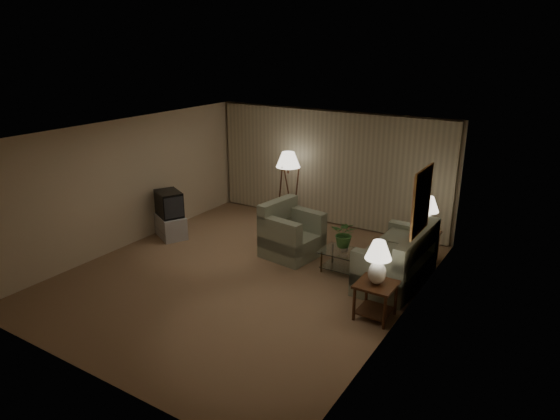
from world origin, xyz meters
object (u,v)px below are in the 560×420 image
(sofa, at_px, (396,261))
(crt_tv, at_px, (169,204))
(floor_lamp, at_px, (288,187))
(vase, at_px, (344,247))
(side_table_far, at_px, (425,241))
(coffee_table, at_px, (351,260))
(table_lamp_near, at_px, (378,259))
(table_lamp_far, at_px, (428,211))
(side_table_near, at_px, (376,294))
(ottoman, at_px, (280,216))
(tv_cabinet, at_px, (171,226))
(armchair, at_px, (292,235))

(sofa, height_order, crt_tv, crt_tv)
(floor_lamp, bearing_deg, vase, -37.11)
(side_table_far, height_order, vase, side_table_far)
(coffee_table, distance_m, crt_tv, 4.27)
(table_lamp_near, height_order, table_lamp_far, table_lamp_far)
(side_table_far, height_order, coffee_table, side_table_far)
(side_table_near, xyz_separation_m, coffee_table, (-0.98, 1.25, -0.14))
(table_lamp_near, height_order, ottoman, table_lamp_near)
(coffee_table, bearing_deg, sofa, 6.85)
(table_lamp_far, bearing_deg, vase, -130.00)
(ottoman, xyz_separation_m, vase, (2.40, -1.57, 0.30))
(tv_cabinet, bearing_deg, coffee_table, 33.12)
(table_lamp_near, bearing_deg, armchair, 149.44)
(armchair, distance_m, side_table_far, 2.65)
(ottoman, bearing_deg, armchair, -50.48)
(sofa, distance_m, coffee_table, 0.85)
(crt_tv, bearing_deg, table_lamp_far, 46.26)
(armchair, bearing_deg, table_lamp_near, -112.75)
(vase, bearing_deg, side_table_near, -47.81)
(tv_cabinet, xyz_separation_m, ottoman, (1.67, 1.98, -0.05))
(coffee_table, bearing_deg, vase, -180.00)
(crt_tv, distance_m, floor_lamp, 2.79)
(table_lamp_far, distance_m, coffee_table, 1.83)
(armchair, bearing_deg, side_table_near, -112.75)
(armchair, height_order, tv_cabinet, armchair)
(sofa, bearing_deg, table_lamp_near, 8.01)
(sofa, relative_size, table_lamp_near, 2.70)
(sofa, height_order, ottoman, sofa)
(side_table_near, xyz_separation_m, crt_tv, (-5.20, 0.84, 0.36))
(floor_lamp, bearing_deg, side_table_near, -41.07)
(armchair, distance_m, side_table_near, 2.73)
(side_table_far, distance_m, ottoman, 3.54)
(table_lamp_near, bearing_deg, tv_cabinet, 170.84)
(sofa, distance_m, crt_tv, 5.09)
(table_lamp_far, distance_m, vase, 1.84)
(coffee_table, bearing_deg, side_table_far, 53.94)
(sofa, height_order, table_lamp_far, table_lamp_far)
(coffee_table, distance_m, tv_cabinet, 4.24)
(table_lamp_near, relative_size, crt_tv, 0.90)
(coffee_table, relative_size, ottoman, 1.93)
(armchair, relative_size, side_table_near, 2.18)
(armchair, height_order, crt_tv, crt_tv)
(floor_lamp, xyz_separation_m, vase, (2.28, -1.73, -0.42))
(table_lamp_far, height_order, vase, table_lamp_far)
(tv_cabinet, height_order, crt_tv, crt_tv)
(ottoman, bearing_deg, side_table_far, -3.52)
(sofa, xyz_separation_m, coffee_table, (-0.83, -0.10, -0.14))
(table_lamp_far, bearing_deg, side_table_far, 90.00)
(table_lamp_far, distance_m, ottoman, 3.64)
(vase, bearing_deg, crt_tv, -174.23)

